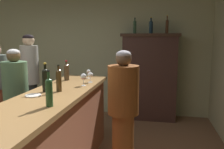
{
  "coord_description": "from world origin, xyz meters",
  "views": [
    {
      "loc": [
        1.63,
        -2.26,
        1.67
      ],
      "look_at": [
        1.09,
        0.58,
        1.22
      ],
      "focal_mm": 38.12,
      "sensor_mm": 36.0,
      "label": 1
    }
  ],
  "objects_px": {
    "wine_glass_rear": "(90,75)",
    "bartender": "(123,109)",
    "display_cabinet": "(149,75)",
    "wine_bottle_chardonnay": "(59,79)",
    "wine_bottle_syrah": "(67,71)",
    "display_bottle_midleft": "(151,26)",
    "wine_bottle_pinot": "(49,91)",
    "wine_bottle_rose": "(45,79)",
    "display_bottle_center": "(167,26)",
    "patron_by_cabinet": "(16,100)",
    "bar_counter": "(53,140)",
    "wine_glass_mid": "(89,72)",
    "cheese_plate": "(33,95)",
    "display_bottle_left": "(135,26)",
    "wine_glass_front": "(84,77)",
    "patron_in_navy": "(30,77)"
  },
  "relations": [
    {
      "from": "wine_glass_rear",
      "to": "bartender",
      "type": "relative_size",
      "value": 0.09
    },
    {
      "from": "display_cabinet",
      "to": "wine_bottle_chardonnay",
      "type": "relative_size",
      "value": 5.56
    },
    {
      "from": "wine_bottle_chardonnay",
      "to": "wine_bottle_syrah",
      "type": "distance_m",
      "value": 0.75
    },
    {
      "from": "display_bottle_midleft",
      "to": "wine_bottle_pinot",
      "type": "bearing_deg",
      "value": -105.72
    },
    {
      "from": "wine_bottle_pinot",
      "to": "wine_bottle_chardonnay",
      "type": "bearing_deg",
      "value": 105.29
    },
    {
      "from": "wine_bottle_rose",
      "to": "wine_glass_rear",
      "type": "distance_m",
      "value": 0.75
    },
    {
      "from": "display_bottle_center",
      "to": "patron_by_cabinet",
      "type": "bearing_deg",
      "value": -134.73
    },
    {
      "from": "wine_bottle_pinot",
      "to": "display_bottle_midleft",
      "type": "bearing_deg",
      "value": 74.28
    },
    {
      "from": "wine_bottle_syrah",
      "to": "bar_counter",
      "type": "bearing_deg",
      "value": -79.39
    },
    {
      "from": "display_cabinet",
      "to": "bartender",
      "type": "bearing_deg",
      "value": -96.46
    },
    {
      "from": "display_cabinet",
      "to": "display_bottle_center",
      "type": "relative_size",
      "value": 5.01
    },
    {
      "from": "patron_by_cabinet",
      "to": "bartender",
      "type": "bearing_deg",
      "value": 18.23
    },
    {
      "from": "wine_glass_mid",
      "to": "display_bottle_midleft",
      "type": "relative_size",
      "value": 0.42
    },
    {
      "from": "wine_glass_rear",
      "to": "display_bottle_center",
      "type": "xyz_separation_m",
      "value": [
        1.09,
        1.66,
        0.75
      ]
    },
    {
      "from": "wine_bottle_syrah",
      "to": "display_bottle_midleft",
      "type": "xyz_separation_m",
      "value": [
        1.17,
        1.57,
        0.71
      ]
    },
    {
      "from": "wine_glass_rear",
      "to": "cheese_plate",
      "type": "xyz_separation_m",
      "value": [
        -0.38,
        -0.89,
        -0.1
      ]
    },
    {
      "from": "display_bottle_left",
      "to": "bartender",
      "type": "relative_size",
      "value": 0.21
    },
    {
      "from": "wine_glass_front",
      "to": "display_bottle_left",
      "type": "relative_size",
      "value": 0.52
    },
    {
      "from": "wine_glass_front",
      "to": "wine_bottle_pinot",
      "type": "bearing_deg",
      "value": -90.94
    },
    {
      "from": "wine_bottle_syrah",
      "to": "wine_glass_front",
      "type": "height_order",
      "value": "wine_bottle_syrah"
    },
    {
      "from": "wine_bottle_chardonnay",
      "to": "wine_glass_front",
      "type": "distance_m",
      "value": 0.42
    },
    {
      "from": "patron_by_cabinet",
      "to": "cheese_plate",
      "type": "bearing_deg",
      "value": -22.28
    },
    {
      "from": "wine_bottle_pinot",
      "to": "patron_in_navy",
      "type": "distance_m",
      "value": 2.26
    },
    {
      "from": "wine_bottle_syrah",
      "to": "wine_bottle_pinot",
      "type": "bearing_deg",
      "value": -74.97
    },
    {
      "from": "wine_bottle_pinot",
      "to": "wine_glass_rear",
      "type": "relative_size",
      "value": 2.38
    },
    {
      "from": "patron_in_navy",
      "to": "patron_by_cabinet",
      "type": "bearing_deg",
      "value": -30.74
    },
    {
      "from": "wine_bottle_chardonnay",
      "to": "wine_glass_mid",
      "type": "relative_size",
      "value": 2.34
    },
    {
      "from": "wine_bottle_pinot",
      "to": "wine_glass_mid",
      "type": "height_order",
      "value": "wine_bottle_pinot"
    },
    {
      "from": "wine_bottle_rose",
      "to": "display_bottle_center",
      "type": "xyz_separation_m",
      "value": [
        1.43,
        2.33,
        0.71
      ]
    },
    {
      "from": "display_bottle_left",
      "to": "wine_glass_mid",
      "type": "bearing_deg",
      "value": -113.31
    },
    {
      "from": "wine_glass_mid",
      "to": "bartender",
      "type": "height_order",
      "value": "bartender"
    },
    {
      "from": "wine_glass_rear",
      "to": "wine_glass_mid",
      "type": "bearing_deg",
      "value": 110.72
    },
    {
      "from": "wine_bottle_syrah",
      "to": "wine_glass_mid",
      "type": "xyz_separation_m",
      "value": [
        0.27,
        0.23,
        -0.04
      ]
    },
    {
      "from": "bar_counter",
      "to": "patron_in_navy",
      "type": "xyz_separation_m",
      "value": [
        -1.07,
        1.45,
        0.44
      ]
    },
    {
      "from": "wine_glass_rear",
      "to": "cheese_plate",
      "type": "distance_m",
      "value": 0.98
    },
    {
      "from": "wine_bottle_pinot",
      "to": "display_bottle_center",
      "type": "xyz_separation_m",
      "value": [
        1.12,
        2.89,
        0.71
      ]
    },
    {
      "from": "display_cabinet",
      "to": "cheese_plate",
      "type": "distance_m",
      "value": 2.81
    },
    {
      "from": "display_cabinet",
      "to": "wine_bottle_syrah",
      "type": "bearing_deg",
      "value": -126.59
    },
    {
      "from": "wine_bottle_pinot",
      "to": "display_bottle_left",
      "type": "relative_size",
      "value": 1.07
    },
    {
      "from": "wine_bottle_pinot",
      "to": "wine_glass_front",
      "type": "bearing_deg",
      "value": 89.06
    },
    {
      "from": "wine_glass_front",
      "to": "display_bottle_left",
      "type": "height_order",
      "value": "display_bottle_left"
    },
    {
      "from": "wine_bottle_rose",
      "to": "wine_glass_mid",
      "type": "height_order",
      "value": "wine_bottle_rose"
    },
    {
      "from": "display_cabinet",
      "to": "wine_glass_rear",
      "type": "relative_size",
      "value": 12.46
    },
    {
      "from": "wine_bottle_syrah",
      "to": "cheese_plate",
      "type": "relative_size",
      "value": 1.71
    },
    {
      "from": "wine_bottle_rose",
      "to": "display_bottle_midleft",
      "type": "bearing_deg",
      "value": 64.26
    },
    {
      "from": "display_bottle_midleft",
      "to": "patron_in_navy",
      "type": "bearing_deg",
      "value": -153.73
    },
    {
      "from": "display_bottle_center",
      "to": "bar_counter",
      "type": "bearing_deg",
      "value": -117.92
    },
    {
      "from": "cheese_plate",
      "to": "patron_in_navy",
      "type": "distance_m",
      "value": 1.79
    },
    {
      "from": "wine_bottle_syrah",
      "to": "display_bottle_center",
      "type": "distance_m",
      "value": 2.27
    },
    {
      "from": "wine_glass_front",
      "to": "patron_in_navy",
      "type": "relative_size",
      "value": 0.09
    }
  ]
}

